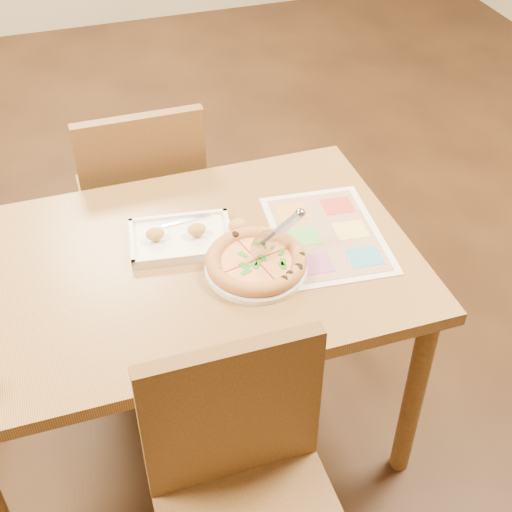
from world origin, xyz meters
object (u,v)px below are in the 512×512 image
object	(u,v)px
chair_near	(245,476)
pizza	(256,261)
pizza_cutter	(276,235)
menu	(327,234)
dining_table	(181,285)
chair_far	(142,188)
plate	(256,268)
appetizer_tray	(185,237)

from	to	relation	value
chair_near	pizza	size ratio (longest dim) A/B	1.70
pizza_cutter	menu	xyz separation A→B (m)	(0.18, 0.06, -0.09)
pizza	pizza_cutter	world-z (taller)	pizza_cutter
dining_table	chair_far	world-z (taller)	chair_far
dining_table	pizza	size ratio (longest dim) A/B	4.71
plate	pizza	world-z (taller)	pizza
dining_table	appetizer_tray	world-z (taller)	appetizer_tray
appetizer_tray	menu	size ratio (longest dim) A/B	0.81
appetizer_tray	menu	bearing A→B (deg)	-13.81
chair_near	plate	world-z (taller)	chair_near
chair_near	appetizer_tray	world-z (taller)	chair_near
chair_near	plate	bearing A→B (deg)	69.17
pizza	menu	xyz separation A→B (m)	(0.24, 0.08, -0.03)
dining_table	chair_near	size ratio (longest dim) A/B	2.77
pizza	menu	size ratio (longest dim) A/B	0.65
chair_far	plate	xyz separation A→B (m)	(0.19, -0.70, 0.16)
chair_near	pizza_cutter	distance (m)	0.63
chair_far	dining_table	bearing A→B (deg)	90.00
chair_near	pizza_cutter	xyz separation A→B (m)	(0.25, 0.53, 0.25)
appetizer_tray	pizza	bearing A→B (deg)	-48.36
plate	appetizer_tray	world-z (taller)	appetizer_tray
dining_table	pizza	world-z (taller)	pizza
chair_far	pizza	size ratio (longest dim) A/B	1.70
menu	pizza	bearing A→B (deg)	-161.95
appetizer_tray	plate	bearing A→B (deg)	-49.34
chair_near	plate	xyz separation A→B (m)	(0.19, 0.50, 0.16)
chair_far	menu	size ratio (longest dim) A/B	1.10
plate	pizza	bearing A→B (deg)	65.12
plate	menu	world-z (taller)	plate
plate	pizza_cutter	size ratio (longest dim) A/B	1.67
chair_far	appetizer_tray	bearing A→B (deg)	94.07
pizza_cutter	plate	bearing A→B (deg)	-179.64
chair_far	pizza	bearing A→B (deg)	105.55
dining_table	menu	world-z (taller)	menu
chair_near	menu	size ratio (longest dim) A/B	1.10
chair_near	menu	bearing A→B (deg)	53.48
chair_near	pizza	world-z (taller)	chair_near
appetizer_tray	menu	distance (m)	0.41
menu	appetizer_tray	bearing A→B (deg)	166.19
menu	chair_near	bearing A→B (deg)	-126.52
chair_far	menu	bearing A→B (deg)	125.13
chair_far	plate	size ratio (longest dim) A/B	1.69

